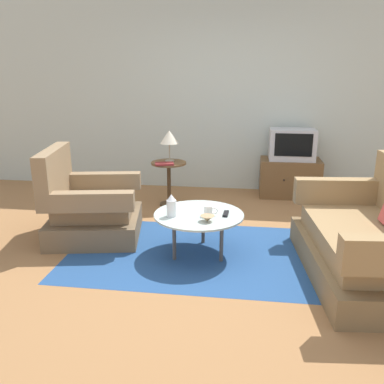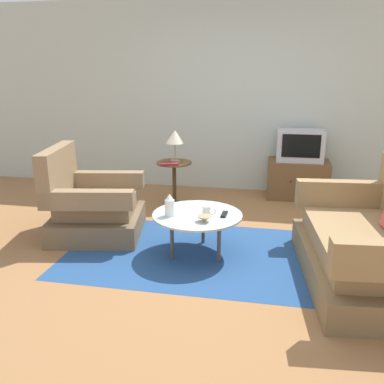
{
  "view_description": "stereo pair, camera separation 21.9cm",
  "coord_description": "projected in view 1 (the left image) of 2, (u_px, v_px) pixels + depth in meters",
  "views": [
    {
      "loc": [
        0.32,
        -3.67,
        1.71
      ],
      "look_at": [
        -0.21,
        0.21,
        0.55
      ],
      "focal_mm": 38.04,
      "sensor_mm": 36.0,
      "label": 1
    },
    {
      "loc": [
        0.54,
        -3.63,
        1.71
      ],
      "look_at": [
        -0.21,
        0.21,
        0.55
      ],
      "focal_mm": 38.04,
      "sensor_mm": 36.0,
      "label": 2
    }
  ],
  "objects": [
    {
      "name": "back_wall",
      "position": [
        226.0,
        97.0,
        5.89
      ],
      "size": [
        9.0,
        0.12,
        2.7
      ],
      "primitive_type": "cube",
      "color": "#B2BCB2",
      "rests_on": "ground"
    },
    {
      "name": "tv_stand",
      "position": [
        290.0,
        178.0,
        5.76
      ],
      "size": [
        0.83,
        0.5,
        0.53
      ],
      "color": "brown",
      "rests_on": "ground"
    },
    {
      "name": "side_table",
      "position": [
        169.0,
        175.0,
        5.31
      ],
      "size": [
        0.46,
        0.46,
        0.58
      ],
      "color": "brown",
      "rests_on": "ground"
    },
    {
      "name": "mug",
      "position": [
        209.0,
        211.0,
        3.8
      ],
      "size": [
        0.13,
        0.08,
        0.1
      ],
      "color": "white",
      "rests_on": "coffee_table"
    },
    {
      "name": "table_lamp",
      "position": [
        169.0,
        138.0,
        5.18
      ],
      "size": [
        0.24,
        0.24,
        0.41
      ],
      "color": "#9E937A",
      "rests_on": "side_table"
    },
    {
      "name": "tv_remote_dark",
      "position": [
        226.0,
        214.0,
        3.84
      ],
      "size": [
        0.05,
        0.16,
        0.02
      ],
      "rotation": [
        0.0,
        0.0,
        4.65
      ],
      "color": "black",
      "rests_on": "coffee_table"
    },
    {
      "name": "area_rug",
      "position": [
        199.0,
        253.0,
        3.99
      ],
      "size": [
        2.53,
        1.58,
        0.0
      ],
      "primitive_type": "cube",
      "color": "navy",
      "rests_on": "ground"
    },
    {
      "name": "bowl",
      "position": [
        207.0,
        218.0,
        3.67
      ],
      "size": [
        0.13,
        0.13,
        0.05
      ],
      "color": "tan",
      "rests_on": "coffee_table"
    },
    {
      "name": "book",
      "position": [
        164.0,
        164.0,
        5.11
      ],
      "size": [
        0.26,
        0.21,
        0.02
      ],
      "rotation": [
        0.0,
        0.0,
        0.27
      ],
      "color": "maroon",
      "rests_on": "side_table"
    },
    {
      "name": "television",
      "position": [
        292.0,
        144.0,
        5.61
      ],
      "size": [
        0.62,
        0.39,
        0.42
      ],
      "color": "#B7B7BC",
      "rests_on": "tv_stand"
    },
    {
      "name": "coffee_table",
      "position": [
        199.0,
        217.0,
        3.88
      ],
      "size": [
        0.86,
        0.86,
        0.41
      ],
      "color": "#B2C6C1",
      "rests_on": "ground"
    },
    {
      "name": "vase",
      "position": [
        171.0,
        206.0,
        3.77
      ],
      "size": [
        0.09,
        0.09,
        0.21
      ],
      "color": "white",
      "rests_on": "coffee_table"
    },
    {
      "name": "ground_plane",
      "position": [
        210.0,
        252.0,
        4.01
      ],
      "size": [
        16.0,
        16.0,
        0.0
      ],
      "primitive_type": "plane",
      "color": "olive"
    },
    {
      "name": "couch",
      "position": [
        374.0,
        243.0,
        3.46
      ],
      "size": [
        1.09,
        1.72,
        0.96
      ],
      "rotation": [
        0.0,
        0.0,
        1.66
      ],
      "color": "brown",
      "rests_on": "ground"
    },
    {
      "name": "armchair",
      "position": [
        89.0,
        209.0,
        4.32
      ],
      "size": [
        1.07,
        1.06,
        0.96
      ],
      "rotation": [
        0.0,
        0.0,
        -1.39
      ],
      "color": "brown",
      "rests_on": "ground"
    }
  ]
}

